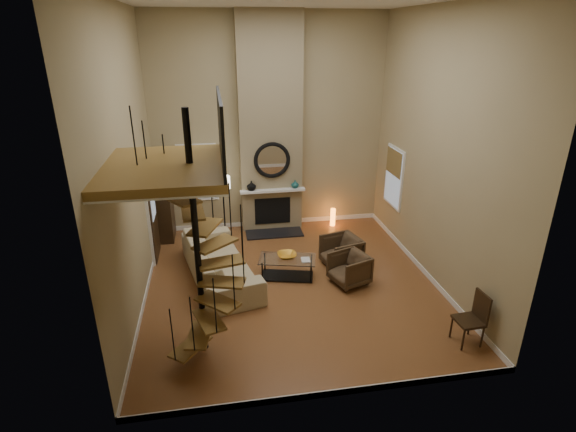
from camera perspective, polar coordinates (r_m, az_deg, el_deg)
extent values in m
cube|color=#995F31|center=(9.61, 0.40, -8.68)|extent=(6.00, 6.50, 0.01)
cube|color=tan|center=(11.65, -2.39, 11.48)|extent=(6.00, 0.02, 5.50)
cube|color=tan|center=(5.52, 6.35, -1.27)|extent=(6.00, 0.02, 5.50)
cube|color=tan|center=(8.54, -19.91, 6.10)|extent=(0.02, 6.50, 5.50)
cube|color=tan|center=(9.50, 18.75, 7.80)|extent=(0.02, 6.50, 5.50)
cube|color=white|center=(12.43, -2.19, -0.79)|extent=(6.00, 0.02, 0.12)
cube|color=white|center=(7.04, 5.34, -21.71)|extent=(6.00, 0.02, 0.12)
cube|color=white|center=(9.59, -17.74, -9.48)|extent=(0.02, 6.50, 0.12)
cube|color=white|center=(10.45, 16.88, -6.59)|extent=(0.02, 6.50, 0.12)
cube|color=#8A7A59|center=(11.47, -2.27, 11.30)|extent=(1.60, 0.38, 5.50)
cube|color=black|center=(11.84, -1.76, -2.23)|extent=(1.50, 0.60, 0.04)
cube|color=black|center=(11.90, -1.98, 0.66)|extent=(0.95, 0.02, 0.72)
cube|color=white|center=(11.62, -1.97, 3.27)|extent=(1.70, 0.18, 0.06)
torus|color=black|center=(11.44, -2.06, 7.16)|extent=(0.94, 0.10, 0.94)
cylinder|color=white|center=(11.45, -2.07, 7.17)|extent=(0.80, 0.01, 0.80)
imported|color=black|center=(11.55, -4.71, 3.90)|extent=(0.24, 0.24, 0.25)
imported|color=#174E50|center=(11.70, 0.92, 4.12)|extent=(0.20, 0.20, 0.21)
cube|color=white|center=(11.82, -11.50, 5.47)|extent=(1.02, 0.04, 1.52)
cube|color=#8C9EB2|center=(11.80, -11.50, 5.43)|extent=(0.90, 0.01, 1.40)
cube|color=olive|center=(11.73, -11.58, 6.39)|extent=(0.90, 0.01, 0.98)
cube|color=white|center=(11.52, 13.45, 4.86)|extent=(0.04, 1.02, 1.52)
cube|color=#8C9EB2|center=(11.51, 13.33, 4.85)|extent=(0.01, 0.90, 1.40)
cube|color=olive|center=(11.40, 13.43, 6.69)|extent=(0.01, 0.90, 0.63)
cube|color=white|center=(10.75, -17.11, 0.07)|extent=(0.06, 1.05, 2.16)
cube|color=black|center=(10.75, -16.91, -0.04)|extent=(0.05, 0.90, 2.05)
cube|color=#8C9EB2|center=(10.60, -17.00, 2.09)|extent=(0.01, 0.60, 0.90)
cube|color=olive|center=(6.58, -15.52, 5.95)|extent=(1.70, 2.20, 0.12)
cube|color=white|center=(6.60, -15.45, 5.33)|extent=(1.70, 2.20, 0.03)
cube|color=black|center=(6.42, -8.60, 11.00)|extent=(0.04, 2.20, 0.94)
cylinder|color=black|center=(6.96, -11.67, -3.10)|extent=(0.10, 0.10, 4.02)
cube|color=olive|center=(7.65, -12.39, -16.05)|extent=(0.71, 0.78, 0.04)
cylinder|color=black|center=(7.16, -14.61, -14.56)|extent=(0.02, 0.02, 0.94)
cube|color=olive|center=(7.43, -11.31, -14.75)|extent=(0.46, 0.77, 0.04)
cylinder|color=black|center=(6.87, -12.19, -13.42)|extent=(0.02, 0.02, 0.94)
cube|color=olive|center=(7.28, -10.07, -12.99)|extent=(0.55, 0.79, 0.04)
cylinder|color=black|center=(6.73, -9.36, -11.34)|extent=(0.02, 0.02, 0.94)
cube|color=olive|center=(7.21, -9.02, -10.81)|extent=(0.75, 0.74, 0.04)
cylinder|color=black|center=(6.75, -6.99, -8.47)|extent=(0.02, 0.02, 0.94)
cube|color=olive|center=(7.20, -8.47, -8.38)|extent=(0.79, 0.53, 0.04)
cylinder|color=black|center=(6.89, -5.78, -5.24)|extent=(0.02, 0.02, 0.94)
cube|color=olive|center=(7.22, -8.58, -5.90)|extent=(0.77, 0.48, 0.04)
cylinder|color=black|center=(7.09, -5.97, -2.08)|extent=(0.02, 0.02, 0.94)
cube|color=olive|center=(7.24, -9.34, -3.55)|extent=(0.77, 0.72, 0.04)
cylinder|color=black|center=(7.27, -7.43, 0.72)|extent=(0.02, 0.02, 0.94)
cube|color=olive|center=(7.23, -10.60, -1.41)|extent=(0.58, 0.79, 0.04)
cylinder|color=black|center=(7.37, -9.80, 3.04)|extent=(0.02, 0.02, 0.94)
cube|color=olive|center=(7.16, -12.12, 0.48)|extent=(0.41, 0.75, 0.04)
cylinder|color=black|center=(7.35, -12.63, 4.89)|extent=(0.02, 0.02, 0.94)
cube|color=olive|center=(7.03, -13.63, 2.19)|extent=(0.68, 0.79, 0.04)
cylinder|color=black|center=(7.19, -15.45, 6.40)|extent=(0.02, 0.02, 0.94)
cube|color=olive|center=(6.83, -14.86, 3.80)|extent=(0.80, 0.64, 0.04)
cylinder|color=black|center=(6.91, -17.78, 7.74)|extent=(0.02, 0.02, 0.94)
cube|color=olive|center=(6.60, -15.55, 5.45)|extent=(0.72, 0.34, 0.04)
cylinder|color=black|center=(6.54, -19.15, 9.14)|extent=(0.02, 0.02, 0.94)
cube|color=black|center=(11.71, -15.65, 1.55)|extent=(0.40, 0.85, 1.90)
imported|color=tan|center=(9.75, -8.84, -5.77)|extent=(1.75, 3.09, 0.85)
imported|color=#463320|center=(10.23, 7.19, -4.50)|extent=(0.96, 0.94, 0.72)
imported|color=#463320|center=(9.56, 8.19, -6.62)|extent=(0.93, 0.91, 0.66)
cube|color=silver|center=(9.63, -0.09, -5.53)|extent=(1.33, 0.88, 0.02)
cube|color=black|center=(9.84, -0.09, -7.67)|extent=(1.20, 0.76, 0.02)
cylinder|color=black|center=(9.60, -3.31, -7.19)|extent=(0.04, 0.04, 0.45)
cylinder|color=black|center=(9.53, 2.95, -7.42)|extent=(0.04, 0.04, 0.45)
cylinder|color=black|center=(9.98, -2.99, -5.95)|extent=(0.04, 0.04, 0.45)
cylinder|color=black|center=(9.91, 3.02, -6.16)|extent=(0.04, 0.04, 0.45)
imported|color=gold|center=(9.65, -0.14, -5.09)|extent=(0.41, 0.41, 0.10)
imported|color=gray|center=(9.55, 2.14, -5.66)|extent=(0.21, 0.27, 0.02)
cylinder|color=black|center=(11.65, -7.98, -2.93)|extent=(0.34, 0.34, 0.03)
cylinder|color=black|center=(11.33, -8.19, 0.66)|extent=(0.04, 0.04, 1.47)
cylinder|color=#F2E5C6|center=(11.08, -8.40, 4.27)|extent=(0.38, 0.38, 0.30)
cylinder|color=orange|center=(12.33, 5.77, -0.14)|extent=(0.14, 0.14, 0.49)
cube|color=black|center=(8.32, 22.14, -12.36)|extent=(0.45, 0.45, 0.05)
cube|color=black|center=(8.29, 23.60, -10.58)|extent=(0.06, 0.41, 0.50)
cylinder|color=black|center=(8.24, 21.54, -14.59)|extent=(0.04, 0.04, 0.41)
cylinder|color=black|center=(8.42, 23.64, -14.04)|extent=(0.04, 0.04, 0.41)
cylinder|color=black|center=(8.47, 20.20, -13.25)|extent=(0.04, 0.04, 0.41)
cylinder|color=black|center=(8.65, 22.26, -12.75)|extent=(0.04, 0.04, 0.41)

